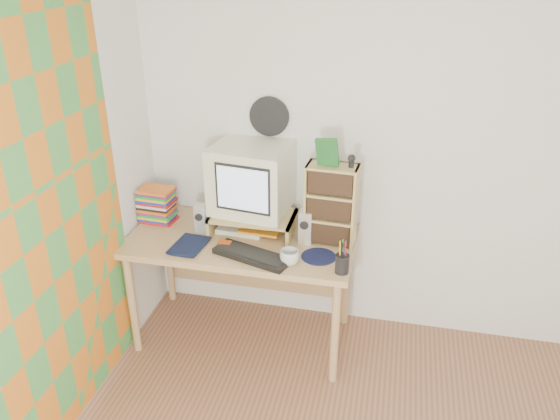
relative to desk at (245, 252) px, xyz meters
The scene contains 19 objects.
back_wall 1.25m from the desk, 16.59° to the left, with size 3.50×3.50×0.00m, color white.
curtain 1.29m from the desk, 125.22° to the right, with size 2.20×2.20×0.00m, color orange.
wall_disc 0.87m from the desk, 70.78° to the left, with size 0.25×0.25×0.02m, color black.
desk is the anchor object (origin of this frame).
monitor_riser 0.24m from the desk, 36.34° to the left, with size 0.52×0.30×0.12m.
crt_monitor 0.48m from the desk, 72.43° to the left, with size 0.45×0.45×0.42m, color white.
speaker_left 0.35m from the desk, behind, with size 0.07×0.07×0.19m, color silver.
speaker_right 0.46m from the desk, ahead, with size 0.08×0.08×0.21m, color silver.
keyboard 0.34m from the desk, 65.11° to the right, with size 0.46×0.15×0.03m, color black.
dvd_stack 0.66m from the desk, behind, with size 0.21×0.15×0.30m, color brown, non-canonical shape.
cd_rack 0.66m from the desk, ahead, with size 0.30×0.16×0.50m, color #D6B670.
mug 0.49m from the desk, 39.79° to the right, with size 0.11×0.11×0.09m, color silver.
diary 0.46m from the desk, 147.74° to the right, with size 0.22×0.17×0.04m, color #0D1533.
mousepad 0.55m from the desk, 19.88° to the right, with size 0.20×0.20×0.00m, color #101837.
pen_cup 0.76m from the desk, 25.95° to the right, with size 0.08×0.08×0.15m, color black, non-canonical shape.
papers 0.16m from the desk, 62.40° to the left, with size 0.29×0.21×0.04m, color silver, non-canonical shape.
red_box 0.26m from the desk, 107.68° to the right, with size 0.08×0.05×0.04m, color #B44313.
game_box 0.87m from the desk, ahead, with size 0.13×0.03×0.16m, color #1A5E23.
webcam 0.93m from the desk, ahead, with size 0.04×0.04×0.08m, color black, non-canonical shape.
Camera 1 is at (-0.15, -1.45, 2.39)m, focal length 35.00 mm.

